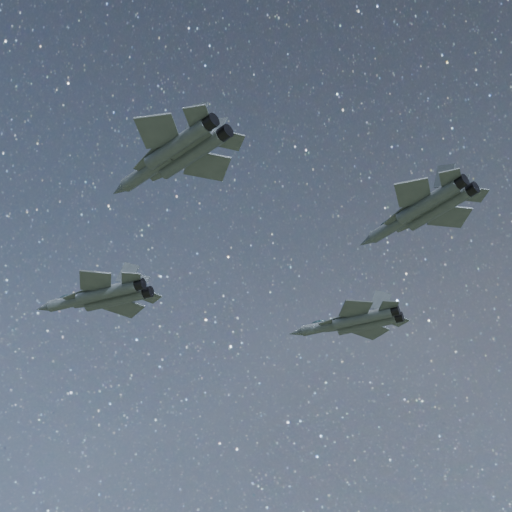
% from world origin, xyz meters
% --- Properties ---
extents(jet_lead, '(16.66, 11.79, 4.23)m').
position_xyz_m(jet_lead, '(-22.98, -1.36, 157.14)').
color(jet_lead, '#363F44').
extents(jet_left, '(14.88, 10.63, 3.80)m').
position_xyz_m(jet_left, '(4.15, 12.99, 154.54)').
color(jet_left, '#363F44').
extents(jet_right, '(16.97, 11.44, 4.28)m').
position_xyz_m(jet_right, '(-4.20, -16.45, 160.39)').
color(jet_right, '#363F44').
extents(jet_slot, '(15.37, 10.06, 3.96)m').
position_xyz_m(jet_slot, '(16.24, 0.32, 158.68)').
color(jet_slot, '#363F44').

